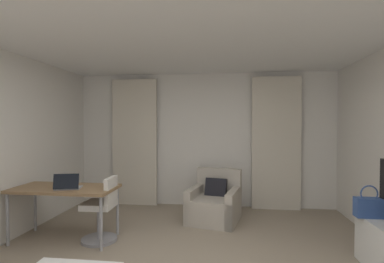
{
  "coord_description": "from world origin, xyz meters",
  "views": [
    {
      "loc": [
        0.47,
        -2.71,
        1.6
      ],
      "look_at": [
        -0.02,
        1.26,
        1.5
      ],
      "focal_mm": 27.2,
      "sensor_mm": 36.0,
      "label": 1
    }
  ],
  "objects_px": {
    "desk": "(65,191)",
    "handbag_primary": "(369,207)",
    "armchair": "(215,204)",
    "laptop": "(68,186)",
    "desk_chair": "(102,213)"
  },
  "relations": [
    {
      "from": "desk",
      "to": "handbag_primary",
      "type": "xyz_separation_m",
      "value": [
        3.84,
        -0.23,
        -0.02
      ]
    },
    {
      "from": "armchair",
      "to": "handbag_primary",
      "type": "bearing_deg",
      "value": -35.56
    },
    {
      "from": "desk",
      "to": "laptop",
      "type": "bearing_deg",
      "value": -46.5
    },
    {
      "from": "handbag_primary",
      "to": "desk_chair",
      "type": "bearing_deg",
      "value": 175.65
    },
    {
      "from": "armchair",
      "to": "desk",
      "type": "bearing_deg",
      "value": -151.92
    },
    {
      "from": "desk_chair",
      "to": "handbag_primary",
      "type": "height_order",
      "value": "handbag_primary"
    },
    {
      "from": "armchair",
      "to": "laptop",
      "type": "xyz_separation_m",
      "value": [
        -1.91,
        -1.19,
        0.51
      ]
    },
    {
      "from": "laptop",
      "to": "handbag_primary",
      "type": "xyz_separation_m",
      "value": [
        3.73,
        -0.11,
        -0.12
      ]
    },
    {
      "from": "desk",
      "to": "handbag_primary",
      "type": "height_order",
      "value": "handbag_primary"
    },
    {
      "from": "handbag_primary",
      "to": "armchair",
      "type": "bearing_deg",
      "value": 144.44
    },
    {
      "from": "desk_chair",
      "to": "laptop",
      "type": "bearing_deg",
      "value": -161.29
    },
    {
      "from": "laptop",
      "to": "handbag_primary",
      "type": "relative_size",
      "value": 1.01
    },
    {
      "from": "armchair",
      "to": "desk_chair",
      "type": "bearing_deg",
      "value": -144.92
    },
    {
      "from": "desk_chair",
      "to": "desk",
      "type": "bearing_deg",
      "value": -177.21
    },
    {
      "from": "desk",
      "to": "desk_chair",
      "type": "relative_size",
      "value": 1.58
    }
  ]
}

